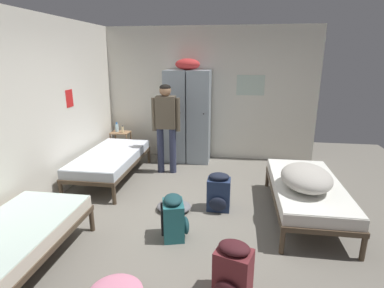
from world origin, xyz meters
TOP-DOWN VIEW (x-y plane):
  - ground_plane at (0.00, 0.00)m, footprint 8.17×8.17m
  - room_backdrop at (-1.16, 1.19)m, footprint 4.36×5.17m
  - locker_bank at (-0.38, 2.27)m, footprint 0.90×0.55m
  - shelf_unit at (-1.82, 2.22)m, footprint 0.38×0.30m
  - bed_right at (1.57, 0.23)m, footprint 0.90×1.90m
  - bed_left_rear at (-1.57, 1.07)m, footprint 0.90×1.90m
  - bed_left_front at (-1.57, -1.48)m, footprint 0.90×1.90m
  - bedding_heap at (1.50, 0.03)m, footprint 0.62×0.83m
  - person_traveler at (-0.67, 1.54)m, footprint 0.52×0.23m
  - water_bottle at (-1.90, 2.24)m, footprint 0.07×0.07m
  - lotion_bottle at (-1.75, 2.18)m, footprint 0.05×0.05m
  - backpack_maroon at (0.62, -1.40)m, footprint 0.38×0.39m
  - backpack_navy at (0.39, 0.22)m, footprint 0.32×0.34m
  - backpack_teal at (-0.10, -0.55)m, footprint 0.39×0.37m
  - clothes_pile_grey at (-0.24, 0.10)m, footprint 0.49×0.42m

SIDE VIEW (x-z plane):
  - ground_plane at x=0.00m, z-range 0.00..0.00m
  - clothes_pile_grey at x=-0.24m, z-range 0.00..0.11m
  - backpack_maroon at x=0.62m, z-range -0.02..0.53m
  - backpack_navy at x=0.39m, z-range -0.02..0.53m
  - backpack_teal at x=-0.10m, z-range -0.02..0.53m
  - shelf_unit at x=-1.82m, z-range 0.06..0.63m
  - bed_right at x=1.57m, z-range 0.14..0.63m
  - bed_left_rear at x=-1.57m, z-range 0.14..0.63m
  - bed_left_front at x=-1.57m, z-range 0.14..0.63m
  - bedding_heap at x=1.50m, z-range 0.49..0.78m
  - lotion_bottle at x=-1.75m, z-range 0.56..0.72m
  - water_bottle at x=-1.90m, z-range 0.56..0.76m
  - locker_bank at x=-0.38m, z-range -0.07..2.00m
  - person_traveler at x=-0.67m, z-range 0.17..1.81m
  - room_backdrop at x=-1.16m, z-range 0.00..2.69m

